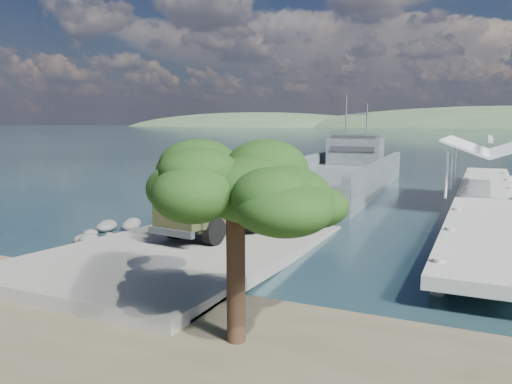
# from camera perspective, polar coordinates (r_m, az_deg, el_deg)

# --- Properties ---
(ground) EXTENTS (1400.00, 1400.00, 0.00)m
(ground) POSITION_cam_1_polar(r_m,az_deg,el_deg) (25.44, -6.24, -6.57)
(ground) COLOR #162D36
(ground) RESTS_ON ground
(boat_ramp) EXTENTS (10.00, 18.00, 0.50)m
(boat_ramp) POSITION_cam_1_polar(r_m,az_deg,el_deg) (24.56, -7.46, -6.52)
(boat_ramp) COLOR gray
(boat_ramp) RESTS_ON ground
(shoreline_rocks) EXTENTS (3.20, 5.60, 0.90)m
(shoreline_rocks) POSITION_cam_1_polar(r_m,az_deg,el_deg) (29.41, -16.19, -4.84)
(shoreline_rocks) COLOR #545552
(shoreline_rocks) RESTS_ON ground
(pier) EXTENTS (6.40, 44.00, 6.10)m
(pier) POSITION_cam_1_polar(r_m,az_deg,el_deg) (40.14, 24.91, 0.43)
(pier) COLOR gray
(pier) RESTS_ON ground
(landing_craft) EXTENTS (10.00, 34.40, 10.12)m
(landing_craft) POSITION_cam_1_polar(r_m,az_deg,el_deg) (47.61, 8.98, 1.23)
(landing_craft) COLOR #3E4549
(landing_craft) RESTS_ON ground
(military_truck) EXTENTS (3.78, 8.99, 4.05)m
(military_truck) POSITION_cam_1_polar(r_m,az_deg,el_deg) (27.06, -3.04, -0.22)
(military_truck) COLOR black
(military_truck) RESTS_ON boat_ramp
(soldier) EXTENTS (0.76, 0.75, 1.76)m
(soldier) POSITION_cam_1_polar(r_m,az_deg,el_deg) (25.78, -8.80, -3.27)
(soldier) COLOR #1E301B
(soldier) RESTS_ON boat_ramp
(overhang_tree) EXTENTS (6.54, 6.03, 5.94)m
(overhang_tree) POSITION_cam_1_polar(r_m,az_deg,el_deg) (13.71, -3.27, 1.19)
(overhang_tree) COLOR #362115
(overhang_tree) RESTS_ON ground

